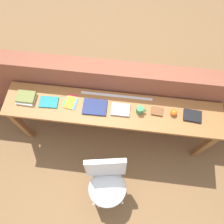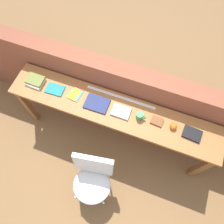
% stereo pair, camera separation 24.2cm
% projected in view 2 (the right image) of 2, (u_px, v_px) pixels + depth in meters
% --- Properties ---
extents(ground_plane, '(40.00, 40.00, 0.00)m').
position_uv_depth(ground_plane, '(106.00, 153.00, 3.15)').
color(ground_plane, brown).
extents(brick_wall_back, '(6.00, 0.20, 1.19)m').
position_uv_depth(brick_wall_back, '(122.00, 96.00, 2.86)').
color(brick_wall_back, brown).
rests_on(brick_wall_back, ground).
extents(sideboard, '(2.50, 0.44, 0.88)m').
position_uv_depth(sideboard, '(113.00, 114.00, 2.59)').
color(sideboard, '#996033').
rests_on(sideboard, ground).
extents(chair_white_moulded, '(0.51, 0.52, 0.89)m').
position_uv_depth(chair_white_moulded, '(93.00, 178.00, 2.49)').
color(chair_white_moulded, silver).
rests_on(chair_white_moulded, ground).
extents(book_stack_leftmost, '(0.21, 0.18, 0.06)m').
position_uv_depth(book_stack_leftmost, '(35.00, 81.00, 2.59)').
color(book_stack_leftmost, white).
rests_on(book_stack_leftmost, sideboard).
extents(magazine_cycling, '(0.22, 0.15, 0.02)m').
position_uv_depth(magazine_cycling, '(55.00, 89.00, 2.56)').
color(magazine_cycling, '#19757A').
rests_on(magazine_cycling, sideboard).
extents(pamphlet_pile_colourful, '(0.17, 0.20, 0.01)m').
position_uv_depth(pamphlet_pile_colourful, '(75.00, 93.00, 2.54)').
color(pamphlet_pile_colourful, green).
rests_on(pamphlet_pile_colourful, sideboard).
extents(book_open_centre, '(0.27, 0.20, 0.02)m').
position_uv_depth(book_open_centre, '(97.00, 104.00, 2.48)').
color(book_open_centre, navy).
rests_on(book_open_centre, sideboard).
extents(book_grey_hardcover, '(0.21, 0.15, 0.03)m').
position_uv_depth(book_grey_hardcover, '(121.00, 112.00, 2.44)').
color(book_grey_hardcover, '#9E9EA3').
rests_on(book_grey_hardcover, sideboard).
extents(mug, '(0.11, 0.08, 0.09)m').
position_uv_depth(mug, '(140.00, 116.00, 2.38)').
color(mug, '#338C4C').
rests_on(mug, sideboard).
extents(leather_journal_brown, '(0.14, 0.11, 0.02)m').
position_uv_depth(leather_journal_brown, '(157.00, 121.00, 2.39)').
color(leather_journal_brown, brown).
rests_on(leather_journal_brown, sideboard).
extents(sports_ball_small, '(0.07, 0.07, 0.07)m').
position_uv_depth(sports_ball_small, '(173.00, 126.00, 2.34)').
color(sports_ball_small, orange).
rests_on(sports_ball_small, sideboard).
extents(book_repair_rightmost, '(0.21, 0.16, 0.03)m').
position_uv_depth(book_repair_rightmost, '(192.00, 134.00, 2.33)').
color(book_repair_rightmost, black).
rests_on(book_repair_rightmost, sideboard).
extents(ruler_metal_back_edge, '(0.84, 0.03, 0.00)m').
position_uv_depth(ruler_metal_back_edge, '(121.00, 97.00, 2.53)').
color(ruler_metal_back_edge, silver).
rests_on(ruler_metal_back_edge, sideboard).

